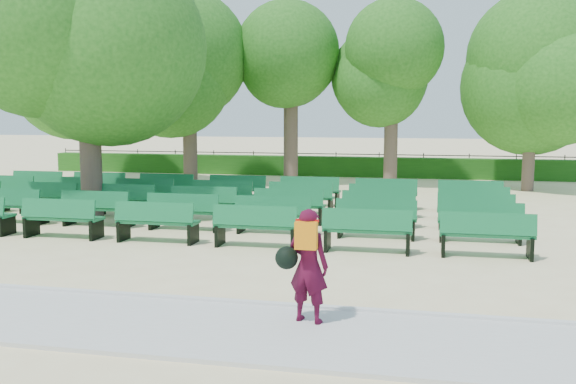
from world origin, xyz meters
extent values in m
plane|color=beige|center=(0.00, 0.00, 0.00)|extent=(120.00, 120.00, 0.00)
cube|color=beige|center=(0.00, -7.40, 0.03)|extent=(30.00, 2.20, 0.06)
cube|color=silver|center=(0.00, -6.25, 0.05)|extent=(30.00, 0.12, 0.10)
cube|color=#205A17|center=(0.00, 14.00, 0.45)|extent=(26.00, 0.70, 0.90)
cube|color=#126A37|center=(-0.71, 1.20, 0.46)|extent=(1.88, 0.59, 0.06)
cube|color=#126A37|center=(-0.71, 0.98, 0.72)|extent=(1.86, 0.21, 0.43)
cylinder|color=brown|center=(-3.98, 0.99, 1.73)|extent=(0.60, 0.60, 3.46)
ellipsoid|color=#2C6F1D|center=(-3.98, 0.99, 4.96)|extent=(5.46, 5.46, 4.91)
imported|color=#440920|center=(3.68, -6.89, 0.85)|extent=(0.65, 0.51, 1.57)
cube|color=orange|center=(3.68, -7.07, 1.30)|extent=(0.29, 0.15, 0.37)
sphere|color=black|center=(3.39, -6.94, 0.95)|extent=(0.31, 0.31, 0.31)
camera|label=1|loc=(5.24, -15.27, 2.91)|focal=40.00mm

